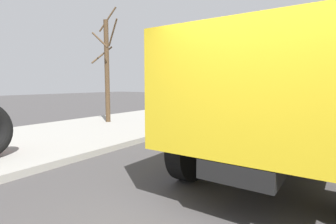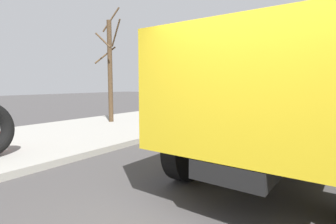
{
  "view_description": "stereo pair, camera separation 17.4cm",
  "coord_description": "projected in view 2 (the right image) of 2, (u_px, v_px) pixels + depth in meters",
  "views": [
    {
      "loc": [
        -2.42,
        -0.71,
        1.68
      ],
      "look_at": [
        3.02,
        2.89,
        0.98
      ],
      "focal_mm": 28.15,
      "sensor_mm": 36.0,
      "label": 1
    },
    {
      "loc": [
        -2.32,
        -0.85,
        1.68
      ],
      "look_at": [
        3.02,
        2.89,
        0.98
      ],
      "focal_mm": 28.15,
      "sensor_mm": 36.0,
      "label": 2
    }
  ],
  "objects": [
    {
      "name": "dump_truck_green",
      "position": [
        323.0,
        85.0,
        26.06
      ],
      "size": [
        7.03,
        2.86,
        3.0
      ],
      "color": "#237033",
      "rests_on": "ground"
    },
    {
      "name": "dump_truck_yellow",
      "position": [
        297.0,
        87.0,
        5.74
      ],
      "size": [
        7.06,
        2.95,
        3.0
      ],
      "color": "gold",
      "rests_on": "ground"
    },
    {
      "name": "bare_tree",
      "position": [
        110.0,
        68.0,
        10.55
      ],
      "size": [
        1.02,
        1.02,
        4.62
      ],
      "color": "#4C3823",
      "rests_on": "sidewalk_curb"
    }
  ]
}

